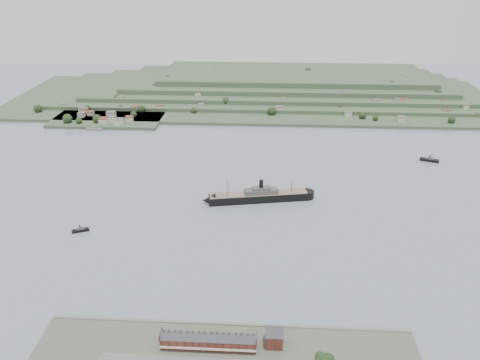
# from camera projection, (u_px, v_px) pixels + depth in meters

# --- Properties ---
(ground) EXTENTS (1400.00, 1400.00, 0.00)m
(ground) POSITION_uv_depth(u_px,v_px,m) (242.00, 209.00, 421.22)
(ground) COLOR slate
(ground) RESTS_ON ground
(terrace_row) EXTENTS (55.60, 9.80, 11.07)m
(terrace_row) POSITION_uv_depth(u_px,v_px,m) (209.00, 340.00, 267.29)
(terrace_row) COLOR #4A231A
(terrace_row) RESTS_ON ground
(gabled_building) EXTENTS (10.40, 10.18, 14.09)m
(gabled_building) POSITION_uv_depth(u_px,v_px,m) (274.00, 336.00, 268.40)
(gabled_building) COLOR #4A231A
(gabled_building) RESTS_ON ground
(far_peninsula) EXTENTS (760.00, 309.00, 30.00)m
(far_peninsula) POSITION_uv_depth(u_px,v_px,m) (272.00, 88.00, 769.15)
(far_peninsula) COLOR #395236
(far_peninsula) RESTS_ON ground
(steamship) EXTENTS (104.68, 30.42, 25.27)m
(steamship) POSITION_uv_depth(u_px,v_px,m) (256.00, 196.00, 433.61)
(steamship) COLOR black
(steamship) RESTS_ON ground
(tugboat) EXTENTS (14.13, 8.57, 6.19)m
(tugboat) POSITION_uv_depth(u_px,v_px,m) (80.00, 230.00, 386.17)
(tugboat) COLOR black
(tugboat) RESTS_ON ground
(ferry_west) EXTENTS (17.98, 8.55, 6.50)m
(ferry_west) POSITION_uv_depth(u_px,v_px,m) (103.00, 124.00, 633.87)
(ferry_west) COLOR black
(ferry_west) RESTS_ON ground
(ferry_east) EXTENTS (21.05, 12.57, 7.64)m
(ferry_east) POSITION_uv_depth(u_px,v_px,m) (429.00, 160.00, 519.94)
(ferry_east) COLOR black
(ferry_east) RESTS_ON ground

